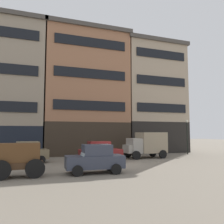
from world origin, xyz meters
The scene contains 10 objects.
ground_plane centered at (0.00, 0.00, 0.00)m, with size 120.00×120.00×0.00m, color slate.
building_far_left centered at (-9.28, 9.94, 7.74)m, with size 8.40×5.80×15.38m.
building_center_left centered at (-0.21, 9.94, 7.73)m, with size 10.45×5.80×15.37m.
building_center_right centered at (9.07, 9.94, 7.50)m, with size 8.81×5.80×14.91m.
cargo_wagon centered at (-7.18, -3.22, 1.15)m, with size 2.91×1.52×1.98m.
delivery_truck_near centered at (4.73, 3.40, 1.42)m, with size 4.42×2.29×2.62m.
sedan_dark centered at (-0.74, 1.64, 0.91)m, with size 3.73×1.91×1.83m.
sedan_light centered at (-6.86, 3.22, 0.91)m, with size 3.84×2.16×1.83m.
sedan_parked_curb centered at (-2.55, -3.38, 0.91)m, with size 3.78×2.02×1.83m.
streetlamp_curbside centered at (11.26, 5.30, 2.67)m, with size 0.32×0.32×4.12m.
Camera 1 is at (-6.50, -17.95, 2.62)m, focal length 36.89 mm.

